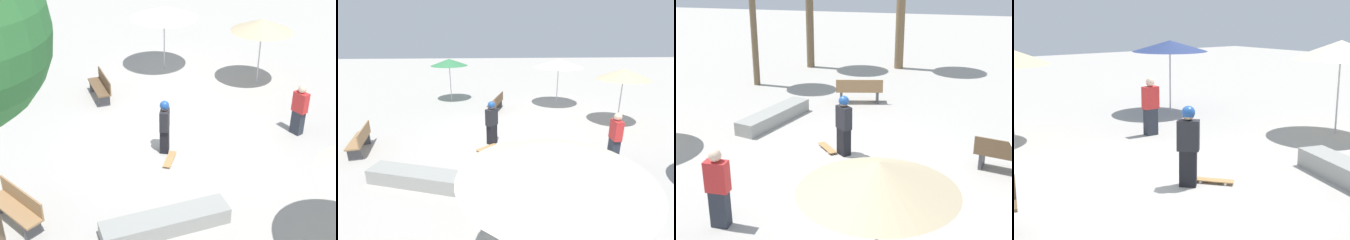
# 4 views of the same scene
# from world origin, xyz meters

# --- Properties ---
(ground_plane) EXTENTS (60.00, 60.00, 0.00)m
(ground_plane) POSITION_xyz_m (0.00, 0.00, 0.00)
(ground_plane) COLOR #ADA8A0
(skater_main) EXTENTS (0.46, 0.46, 1.58)m
(skater_main) POSITION_xyz_m (0.58, 0.50, 0.85)
(skater_main) COLOR black
(skater_main) RESTS_ON ground_plane
(skateboard) EXTENTS (0.75, 0.66, 0.07)m
(skateboard) POSITION_xyz_m (0.77, 0.99, 0.06)
(skateboard) COLOR #B7844C
(skateboard) RESTS_ON ground_plane
(concrete_ledge) EXTENTS (2.97, 1.44, 0.40)m
(concrete_ledge) POSITION_xyz_m (2.47, 3.11, 0.20)
(concrete_ledge) COLOR gray
(concrete_ledge) RESTS_ON ground_plane
(bench_near) EXTENTS (0.85, 1.66, 0.85)m
(bench_near) POSITION_xyz_m (0.34, -3.52, 0.43)
(bench_near) COLOR #47474C
(bench_near) RESTS_ON ground_plane
(bench_far) EXTENTS (0.76, 1.66, 0.85)m
(bench_far) POSITION_xyz_m (4.99, 0.94, 0.43)
(bench_far) COLOR #47474C
(bench_far) RESTS_ON ground_plane
(shade_umbrella_white) EXTENTS (2.57, 2.57, 2.49)m
(shade_umbrella_white) POSITION_xyz_m (-2.92, -4.29, 2.28)
(shade_umbrella_white) COLOR #B7B7BC
(shade_umbrella_white) RESTS_ON ground_plane
(shade_umbrella_cream) EXTENTS (2.61, 2.61, 2.58)m
(shade_umbrella_cream) POSITION_xyz_m (-0.24, 6.28, 2.33)
(shade_umbrella_cream) COLOR #B7B7BC
(shade_umbrella_cream) RESTS_ON ground_plane
(shade_umbrella_green) EXTENTS (2.04, 2.04, 2.40)m
(shade_umbrella_green) POSITION_xyz_m (2.90, -5.67, 2.21)
(shade_umbrella_green) COLOR #B7B7BC
(shade_umbrella_green) RESTS_ON ground_plane
(shade_umbrella_tan) EXTENTS (2.17, 2.17, 2.43)m
(shade_umbrella_tan) POSITION_xyz_m (-4.85, -1.17, 2.21)
(shade_umbrella_tan) COLOR #B7B7BC
(shade_umbrella_tan) RESTS_ON ground_plane
(bystander_watching) EXTENTS (0.24, 0.43, 1.59)m
(bystander_watching) POSITION_xyz_m (-3.19, 2.07, 0.79)
(bystander_watching) COLOR #282D38
(bystander_watching) RESTS_ON ground_plane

